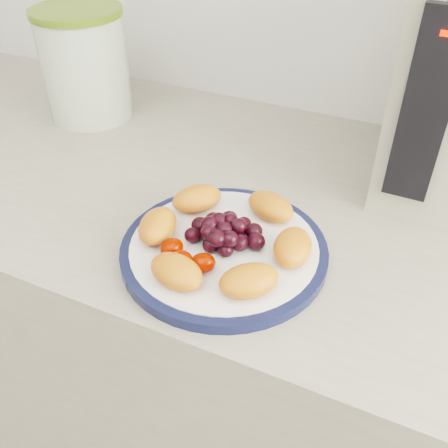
% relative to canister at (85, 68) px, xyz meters
% --- Properties ---
extents(counter, '(3.50, 0.60, 0.90)m').
position_rel_canister_xyz_m(counter, '(0.35, -0.11, -0.54)').
color(counter, '#9E9685').
rests_on(counter, floor).
extents(cabinet_face, '(3.48, 0.58, 0.84)m').
position_rel_canister_xyz_m(cabinet_face, '(0.35, -0.11, -0.57)').
color(cabinet_face, '#99674B').
rests_on(cabinet_face, floor).
extents(plate_rim, '(0.26, 0.26, 0.01)m').
position_rel_canister_xyz_m(plate_rim, '(0.40, -0.27, -0.08)').
color(plate_rim, '#131A3C').
rests_on(plate_rim, counter).
extents(plate_face, '(0.24, 0.24, 0.02)m').
position_rel_canister_xyz_m(plate_face, '(0.40, -0.27, -0.08)').
color(plate_face, white).
rests_on(plate_face, counter).
extents(canister, '(0.16, 0.16, 0.18)m').
position_rel_canister_xyz_m(canister, '(0.00, 0.00, 0.00)').
color(canister, '#345B1A').
rests_on(canister, counter).
extents(canister_lid, '(0.16, 0.16, 0.01)m').
position_rel_canister_xyz_m(canister_lid, '(0.00, 0.00, 0.10)').
color(canister_lid, '#5A7124').
rests_on(canister_lid, canister).
extents(appliance_panel, '(0.06, 0.02, 0.24)m').
position_rel_canister_xyz_m(appliance_panel, '(0.59, -0.10, 0.07)').
color(appliance_panel, black).
rests_on(appliance_panel, appliance_body).
extents(appliance_led, '(0.01, 0.01, 0.01)m').
position_rel_canister_xyz_m(appliance_led, '(0.59, -0.11, 0.17)').
color(appliance_led, '#FF0C05').
rests_on(appliance_led, appliance_panel).
extents(fruit_plate, '(0.23, 0.23, 0.04)m').
position_rel_canister_xyz_m(fruit_plate, '(0.40, -0.27, -0.06)').
color(fruit_plate, '#E15A25').
rests_on(fruit_plate, plate_face).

